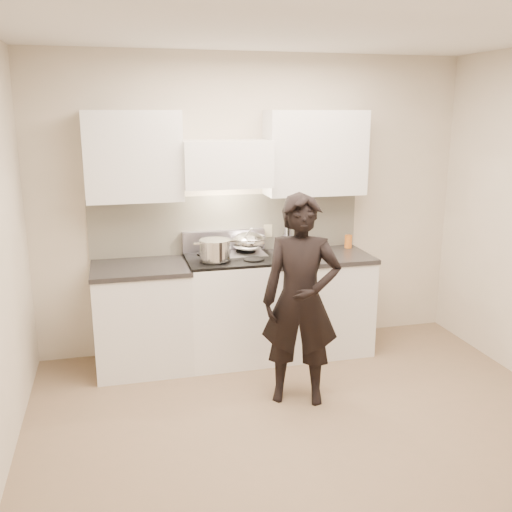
{
  "coord_description": "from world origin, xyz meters",
  "views": [
    {
      "loc": [
        -1.26,
        -3.34,
        2.19
      ],
      "look_at": [
        -0.16,
        1.05,
        1.04
      ],
      "focal_mm": 40.0,
      "sensor_mm": 36.0,
      "label": 1
    }
  ],
  "objects_px": {
    "stove": "(230,308)",
    "person": "(301,301)",
    "wok": "(248,241)",
    "utensil_crock": "(287,242)",
    "counter_right": "(317,302)"
  },
  "relations": [
    {
      "from": "stove",
      "to": "person",
      "type": "relative_size",
      "value": 0.59
    },
    {
      "from": "wok",
      "to": "utensil_crock",
      "type": "height_order",
      "value": "wok"
    },
    {
      "from": "wok",
      "to": "utensil_crock",
      "type": "distance_m",
      "value": 0.41
    },
    {
      "from": "stove",
      "to": "counter_right",
      "type": "xyz_separation_m",
      "value": [
        0.83,
        0.0,
        -0.01
      ]
    },
    {
      "from": "stove",
      "to": "person",
      "type": "bearing_deg",
      "value": -68.19
    },
    {
      "from": "counter_right",
      "to": "utensil_crock",
      "type": "relative_size",
      "value": 3.34
    },
    {
      "from": "utensil_crock",
      "to": "wok",
      "type": "bearing_deg",
      "value": -167.73
    },
    {
      "from": "counter_right",
      "to": "utensil_crock",
      "type": "bearing_deg",
      "value": 137.4
    },
    {
      "from": "counter_right",
      "to": "wok",
      "type": "bearing_deg",
      "value": 168.47
    },
    {
      "from": "utensil_crock",
      "to": "person",
      "type": "relative_size",
      "value": 0.17
    },
    {
      "from": "counter_right",
      "to": "person",
      "type": "height_order",
      "value": "person"
    },
    {
      "from": "stove",
      "to": "counter_right",
      "type": "distance_m",
      "value": 0.83
    },
    {
      "from": "wok",
      "to": "person",
      "type": "xyz_separation_m",
      "value": [
        0.16,
        -1.03,
        -0.24
      ]
    },
    {
      "from": "counter_right",
      "to": "utensil_crock",
      "type": "height_order",
      "value": "utensil_crock"
    },
    {
      "from": "stove",
      "to": "utensil_crock",
      "type": "height_order",
      "value": "utensil_crock"
    }
  ]
}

